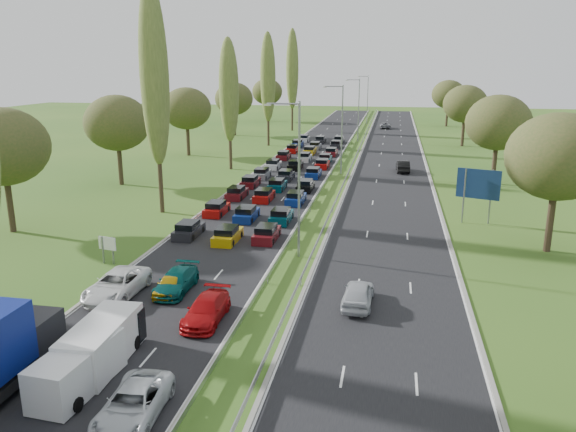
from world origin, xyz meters
The scene contains 21 objects.
ground centered at (4.50, 80.00, 0.00)m, with size 260.00×260.00×0.00m, color #2D561B.
near_carriageway centered at (-2.25, 82.50, 0.00)m, with size 10.50×215.00×0.04m, color black.
far_carriageway centered at (11.25, 82.50, 0.00)m, with size 10.50×215.00×0.04m, color black.
central_reservation centered at (4.50, 82.50, 0.55)m, with size 2.36×215.00×0.32m.
lamp_columns centered at (4.50, 78.00, 6.00)m, with size 0.18×140.18×12.00m.
poplar_row centered at (-11.50, 68.17, 12.39)m, with size 2.80×127.80×22.44m.
woodland_left centered at (-22.00, 62.63, 7.68)m, with size 8.00×166.00×11.10m.
woodland_right centered at (24.00, 66.67, 7.68)m, with size 8.00×153.00×11.10m.
traffic_queue_fill centered at (-2.24, 77.70, 0.44)m, with size 9.03×68.83×0.80m.
near_car_2 centered at (-5.77, 33.04, 0.83)m, with size 2.67×5.80×1.61m, color silver.
near_car_7 centered at (-2.31, 34.59, 0.72)m, with size 1.96×4.82×1.40m, color #044745.
near_car_8 centered at (-2.47, 34.17, 0.69)m, with size 1.57×3.91×1.33m, color #C49A0D.
near_car_10 centered at (1.10, 21.02, 0.71)m, with size 2.31×5.00×1.39m, color silver.
near_car_11 centered at (1.10, 30.65, 0.73)m, with size 1.98×4.88×1.42m, color #A1090C.
far_car_0 centered at (9.68, 34.52, 0.79)m, with size 1.83×4.54×1.55m, color #AEB1B8.
far_car_1 centered at (12.88, 81.17, 0.82)m, with size 1.70×4.87×1.60m, color black.
far_car_2 centered at (9.40, 137.42, 0.76)m, with size 2.44×5.29×1.47m, color slate.
white_van_front centered at (-2.39, 22.91, 1.06)m, with size 2.01×5.13×2.06m.
white_van_rear centered at (-2.44, 25.25, 1.14)m, with size 2.18×5.56×2.23m.
info_sign centered at (-9.40, 38.75, 1.37)m, with size 1.49×0.38×2.10m.
direction_sign centered at (19.40, 55.55, 3.57)m, with size 3.80×1.46×5.20m.
Camera 1 is at (11.36, 1.83, 14.56)m, focal length 35.00 mm.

